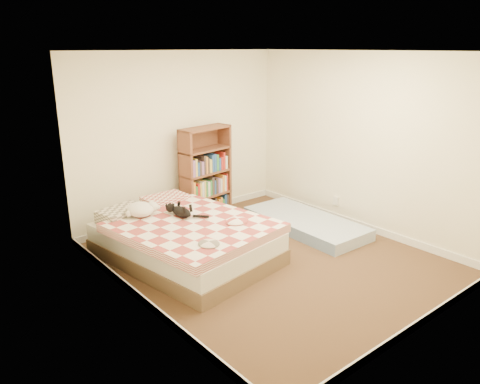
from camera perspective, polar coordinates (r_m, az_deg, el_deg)
room at (r=5.52m, az=3.93°, el=3.10°), size 3.51×4.01×2.51m
bed at (r=5.90m, az=-6.86°, el=-5.64°), size 1.82×2.34×0.57m
bookshelf at (r=7.20m, az=-4.27°, el=0.98°), size 0.89×0.40×1.41m
floor_mattress at (r=6.90m, az=7.99°, el=-3.77°), size 0.87×1.87×0.17m
black_cat at (r=5.92m, az=-7.31°, el=-2.32°), size 0.25×0.62×0.14m
white_dog at (r=5.98m, az=-11.90°, el=-2.07°), size 0.45×0.47×0.18m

